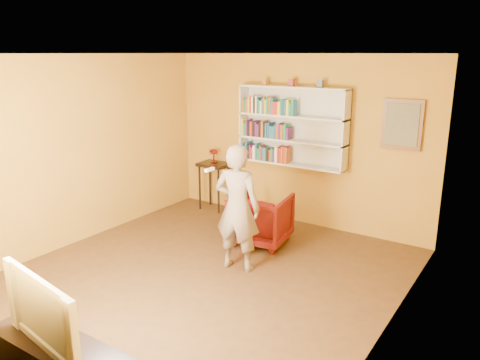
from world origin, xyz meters
name	(u,v)px	position (x,y,z in m)	size (l,w,h in m)	color
room_shell	(199,200)	(0.00, 0.00, 1.02)	(5.30, 5.80, 2.88)	#422B15
bookshelf	(294,126)	(0.00, 2.41, 1.59)	(1.80, 0.29, 1.23)	silver
books_row_lower	(266,153)	(-0.43, 2.30, 1.13)	(0.85, 0.19, 0.27)	#246786
books_row_middle	(265,130)	(-0.45, 2.30, 1.51)	(0.86, 0.19, 0.27)	yellow
books_row_upper	(269,106)	(-0.40, 2.31, 1.89)	(0.94, 0.19, 0.27)	#954E1B
ornament_left	(265,82)	(-0.50, 2.35, 2.26)	(0.07, 0.07, 0.09)	#A66A2F
ornament_centre	(292,83)	(-0.02, 2.35, 2.27)	(0.08, 0.08, 0.11)	maroon
ornament_right	(321,84)	(0.45, 2.35, 2.27)	(0.08, 0.08, 0.11)	slate
framed_painting	(402,125)	(1.65, 2.46, 1.75)	(0.55, 0.05, 0.70)	brown
console_table	(214,171)	(-1.46, 2.25, 0.70)	(0.52, 0.39, 0.84)	black
ruby_lustre	(214,153)	(-1.46, 2.25, 1.02)	(0.16, 0.16, 0.25)	maroon
armchair	(261,219)	(0.03, 1.39, 0.37)	(0.78, 0.81, 0.73)	#4A0506
person	(237,208)	(0.22, 0.50, 0.82)	(0.60, 0.39, 1.64)	#776657
game_remote	(210,170)	(0.03, 0.19, 1.36)	(0.04, 0.15, 0.04)	white
television	(54,309)	(0.35, -2.25, 0.80)	(1.06, 0.14, 0.61)	black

